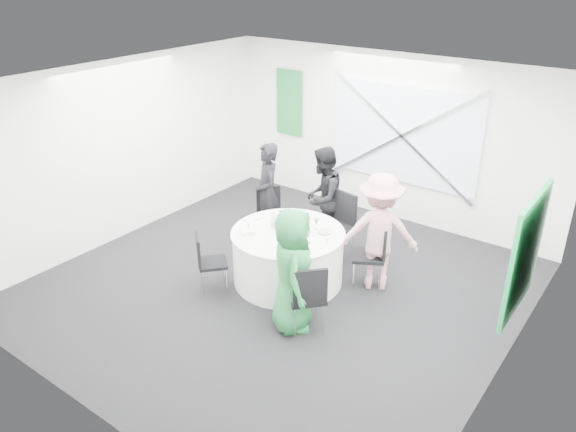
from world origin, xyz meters
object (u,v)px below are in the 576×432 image
Objects in this scene: banquet_table at (288,256)px; green_water_bottle at (307,225)px; person_woman_green at (292,271)px; chair_front_left at (207,259)px; clear_water_bottle at (273,222)px; person_man_back_left at (267,193)px; chair_front_right at (308,294)px; chair_back_right at (374,250)px; person_man_back at (323,198)px; chair_back_left at (270,211)px; chair_back at (339,220)px; person_woman_pink at (379,232)px.

banquet_table is 0.57m from green_water_bottle.
person_woman_green is at bearing -50.91° from banquet_table.
banquet_table is 1.12m from chair_front_left.
clear_water_bottle is at bearing -157.64° from green_water_bottle.
chair_front_right is at bearing -1.64° from person_man_back_left.
person_man_back reaches higher than chair_back_right.
person_man_back_left is (-2.02, 0.22, 0.25)m from chair_back_right.
chair_back_left reaches higher than chair_front_left.
clear_water_bottle is (0.73, -0.86, 0.35)m from chair_back_left.
chair_back_right is at bearing 53.72° from person_man_back.
person_man_back_left is 5.87× the size of clear_water_bottle.
banquet_table is at bearing 0.00° from person_man_back.
green_water_bottle is 0.48m from clear_water_bottle.
banquet_table is 1.14m from person_woman_green.
person_woman_green reaches higher than chair_front_left.
chair_front_right is 0.58× the size of person_man_back_left.
banquet_table is at bearing -90.00° from chair_front_right.
chair_back_left is 2.47m from chair_front_right.
chair_front_right is 2.32m from person_man_back.
chair_back is at bearing -116.36° from chair_front_right.
chair_front_left is 2.12m from person_man_back.
chair_back is (0.19, 1.03, 0.21)m from banquet_table.
person_man_back_left is 2.35m from person_woman_green.
chair_back_right is (1.02, 0.59, 0.17)m from banquet_table.
person_man_back_left reaches higher than green_water_bottle.
clear_water_bottle is at bearing -100.00° from chair_back.
clear_water_bottle is at bearing 9.69° from person_woman_green.
chair_front_right is at bearing -58.65° from chair_back.
green_water_bottle is at bearing 29.46° from banquet_table.
chair_back_right is 1.00× the size of chair_front_right.
chair_back_left is 0.56× the size of person_man_back.
person_man_back is 5.83× the size of clear_water_bottle.
green_water_bottle is at bearing -79.57° from chair_back_left.
chair_back is 1.22m from person_man_back_left.
chair_front_right is (-0.12, -1.42, -0.00)m from chair_back_right.
person_man_back is at bearing -21.60° from chair_back_left.
chair_back_right is 1.14× the size of chair_front_left.
person_man_back is (0.73, 0.39, 0.28)m from chair_back_left.
clear_water_bottle is at bearing -2.42° from person_woman_pink.
chair_front_right is 1.14× the size of chair_front_left.
chair_back_left is at bearing -126.36° from chair_back_right.
chair_back_left is 1.40m from green_water_bottle.
person_woman_pink reaches higher than person_man_back_left.
person_woman_pink is (1.28, -0.58, 0.03)m from person_man_back.
chair_front_right is 0.57× the size of person_woman_pink.
green_water_bottle is at bearing -14.11° from person_woman_green.
person_woman_pink is 0.96m from green_water_bottle.
chair_front_left is (-0.92, -1.86, -0.12)m from chair_back.
chair_back_left is at bearing 150.07° from green_water_bottle.
chair_back_right is 1.42m from chair_front_right.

